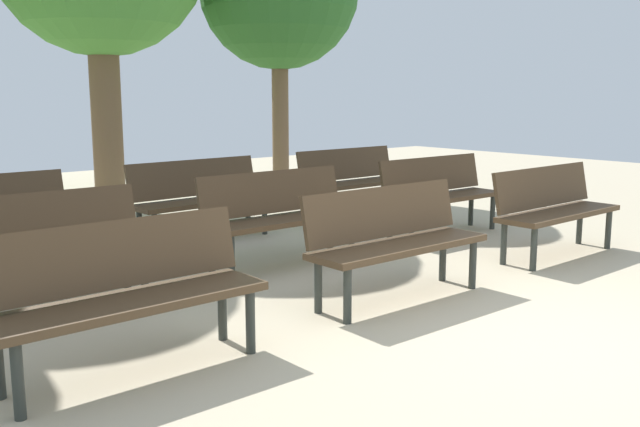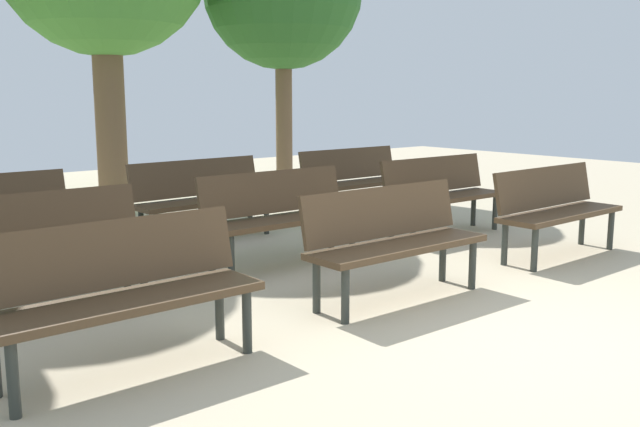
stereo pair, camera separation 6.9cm
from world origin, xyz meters
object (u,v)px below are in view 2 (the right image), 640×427
bench_r1_c2 (441,190)px  bench_r0_c2 (555,206)px  bench_r2_c1 (202,194)px  bench_r0_c0 (122,286)px  bench_r2_c2 (355,177)px  bench_r1_c0 (40,244)px  bench_r1_c1 (280,211)px  bench_r0_c1 (393,236)px

bench_r1_c2 → bench_r0_c2: bearing=-88.1°
bench_r1_c2 → bench_r2_c1: (-2.24, 1.50, 0.00)m
bench_r0_c0 → bench_r2_c1: bearing=52.4°
bench_r0_c0 → bench_r2_c2: (4.60, 2.97, 0.00)m
bench_r0_c0 → bench_r1_c0: (0.04, 1.48, 0.00)m
bench_r1_c1 → bench_r1_c2: same height
bench_r0_c1 → bench_r1_c0: same height
bench_r1_c0 → bench_r1_c1: same height
bench_r1_c0 → bench_r1_c1: size_ratio=1.00×
bench_r1_c2 → bench_r2_c1: 2.69m
bench_r0_c0 → bench_r1_c2: (4.52, 1.44, 0.00)m
bench_r1_c1 → bench_r2_c2: 2.77m
bench_r0_c1 → bench_r1_c1: (0.01, 1.47, 0.00)m
bench_r0_c1 → bench_r1_c1: bearing=90.3°
bench_r0_c0 → bench_r2_c1: same height
bench_r1_c2 → bench_r0_c0: bearing=-161.2°
bench_r1_c1 → bench_r2_c1: size_ratio=1.00×
bench_r0_c0 → bench_r0_c1: same height
bench_r0_c2 → bench_r1_c0: 4.74m
bench_r1_c0 → bench_r1_c1: 2.22m
bench_r0_c1 → bench_r1_c0: 2.66m
bench_r0_c1 → bench_r1_c0: size_ratio=1.00×
bench_r0_c1 → bench_r2_c1: size_ratio=1.00×
bench_r0_c1 → bench_r2_c1: 2.93m
bench_r1_c0 → bench_r1_c2: bearing=0.6°
bench_r1_c0 → bench_r2_c2: same height
bench_r0_c0 → bench_r0_c1: bearing=0.5°
bench_r0_c1 → bench_r1_c1: size_ratio=1.00×
bench_r0_c1 → bench_r1_c1: same height
bench_r0_c2 → bench_r2_c2: size_ratio=1.00×
bench_r0_c0 → bench_r0_c2: 4.54m
bench_r0_c0 → bench_r2_c1: 3.72m
bench_r0_c2 → bench_r1_c2: bearing=90.3°
bench_r0_c1 → bench_r0_c2: (2.29, -0.00, 0.00)m
bench_r0_c2 → bench_r1_c0: same height
bench_r0_c0 → bench_r0_c1: 2.25m
bench_r0_c1 → bench_r1_c2: size_ratio=1.00×
bench_r0_c0 → bench_r1_c1: bearing=33.5°
bench_r0_c2 → bench_r2_c1: bearing=127.0°
bench_r2_c1 → bench_r0_c2: bearing=-53.8°
bench_r1_c2 → bench_r2_c1: bearing=147.2°
bench_r1_c2 → bench_r1_c0: bearing=-179.5°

